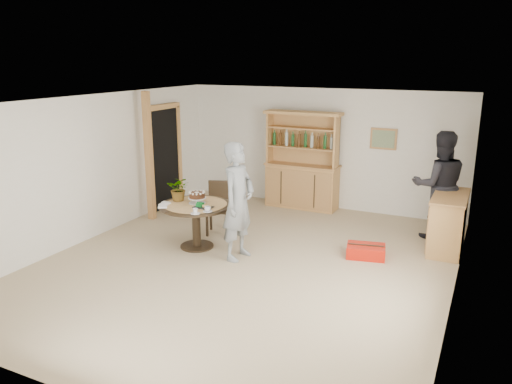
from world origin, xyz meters
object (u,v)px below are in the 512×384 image
object	(u,v)px
dining_table	(196,213)
dining_chair	(219,204)
hutch	(302,176)
teen_boy	(238,202)
red_suitcase	(366,251)
adult_person	(439,185)
sideboard	(448,222)

from	to	relation	value
dining_table	dining_chair	distance (m)	0.83
hutch	teen_boy	world-z (taller)	hutch
dining_chair	hutch	bearing A→B (deg)	49.68
teen_boy	red_suitcase	bearing A→B (deg)	-59.41
hutch	red_suitcase	world-z (taller)	hutch
red_suitcase	dining_chair	bearing A→B (deg)	167.54
hutch	adult_person	xyz separation A→B (m)	(2.80, -0.74, 0.27)
dining_table	adult_person	distance (m)	4.23
sideboard	dining_chair	world-z (taller)	dining_chair
dining_table	red_suitcase	size ratio (longest dim) A/B	1.79
sideboard	teen_boy	distance (m)	3.51
sideboard	red_suitcase	bearing A→B (deg)	-140.43
sideboard	teen_boy	size ratio (longest dim) A/B	0.67
hutch	teen_boy	distance (m)	3.08
adult_person	sideboard	bearing A→B (deg)	95.11
dining_chair	adult_person	xyz separation A→B (m)	(3.60, 1.41, 0.42)
hutch	dining_table	bearing A→B (deg)	-104.57
dining_table	dining_chair	xyz separation A→B (m)	(-0.03, 0.82, -0.07)
dining_chair	teen_boy	bearing A→B (deg)	-66.40
sideboard	adult_person	bearing A→B (deg)	115.46
hutch	sideboard	distance (m)	3.29
adult_person	red_suitcase	xyz separation A→B (m)	(-0.88, -1.43, -0.86)
dining_table	adult_person	bearing A→B (deg)	31.98
sideboard	red_suitcase	distance (m)	1.51
dining_chair	teen_boy	size ratio (longest dim) A/B	0.51
dining_table	teen_boy	xyz separation A→B (m)	(0.85, -0.10, 0.33)
dining_chair	sideboard	bearing A→B (deg)	-6.66
dining_chair	red_suitcase	bearing A→B (deg)	-20.47
hutch	adult_person	size ratio (longest dim) A/B	1.07
red_suitcase	hutch	bearing A→B (deg)	119.55
dining_chair	red_suitcase	world-z (taller)	dining_chair
hutch	teen_boy	xyz separation A→B (m)	(0.08, -3.07, 0.25)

